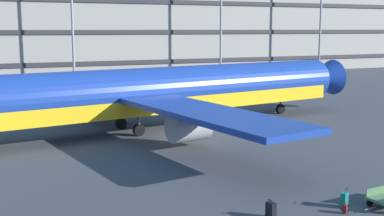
{
  "coord_description": "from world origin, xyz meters",
  "views": [
    {
      "loc": [
        -14.47,
        -34.5,
        8.03
      ],
      "look_at": [
        -1.78,
        -5.39,
        3.0
      ],
      "focal_mm": 46.94,
      "sensor_mm": 36.0,
      "label": 1
    }
  ],
  "objects_px": {
    "airliner": "(142,94)",
    "suitcase_black": "(271,210)",
    "backpack_small": "(345,208)",
    "suitcase_red": "(344,199)"
  },
  "relations": [
    {
      "from": "backpack_small",
      "to": "suitcase_red",
      "type": "bearing_deg",
      "value": 51.67
    },
    {
      "from": "airliner",
      "to": "suitcase_red",
      "type": "bearing_deg",
      "value": -81.5
    },
    {
      "from": "airliner",
      "to": "suitcase_black",
      "type": "xyz_separation_m",
      "value": [
        -0.72,
        -20.03,
        -2.57
      ]
    },
    {
      "from": "airliner",
      "to": "suitcase_black",
      "type": "height_order",
      "value": "airliner"
    },
    {
      "from": "suitcase_red",
      "to": "backpack_small",
      "type": "xyz_separation_m",
      "value": [
        -0.47,
        -0.6,
        -0.15
      ]
    },
    {
      "from": "airliner",
      "to": "suitcase_red",
      "type": "xyz_separation_m",
      "value": [
        3.03,
        -20.27,
        -2.56
      ]
    },
    {
      "from": "suitcase_black",
      "to": "backpack_small",
      "type": "distance_m",
      "value": 3.38
    },
    {
      "from": "suitcase_black",
      "to": "suitcase_red",
      "type": "height_order",
      "value": "suitcase_red"
    },
    {
      "from": "suitcase_red",
      "to": "airliner",
      "type": "bearing_deg",
      "value": 98.5
    },
    {
      "from": "suitcase_black",
      "to": "backpack_small",
      "type": "xyz_separation_m",
      "value": [
        3.27,
        -0.83,
        -0.15
      ]
    }
  ]
}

